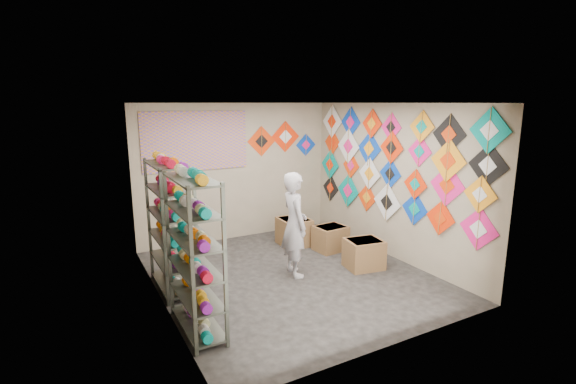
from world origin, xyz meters
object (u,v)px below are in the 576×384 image
shelf_rack_front (195,255)px  carton_b (330,238)px  shopkeeper (294,224)px  carton_c (294,232)px  shelf_rack_back (169,227)px  carton_a (364,254)px

shelf_rack_front → carton_b: (3.00, 1.53, -0.72)m
shopkeeper → carton_c: shopkeeper is taller
carton_b → carton_c: bearing=122.8°
shelf_rack_back → carton_c: bearing=17.9°
shelf_rack_back → carton_b: shelf_rack_back is taller
shelf_rack_front → shopkeeper: bearing=25.6°
carton_b → shelf_rack_front: bearing=-157.2°
carton_a → carton_b: (-0.00, 0.97, -0.01)m
shelf_rack_front → shelf_rack_back: (0.00, 1.30, 0.00)m
shelf_rack_front → carton_a: bearing=10.6°
shelf_rack_back → carton_a: 3.17m
shopkeeper → shelf_rack_back: bearing=85.3°
shopkeeper → carton_b: bearing=-52.6°
shopkeeper → carton_a: 1.33m
shopkeeper → carton_b: 1.45m
shelf_rack_front → shopkeeper: shelf_rack_front is taller
shopkeeper → carton_a: shopkeeper is taller
shelf_rack_front → shopkeeper: 2.06m
shelf_rack_front → carton_c: shelf_rack_front is taller
shelf_rack_front → shelf_rack_back: same height
shopkeeper → carton_b: shopkeeper is taller
carton_a → carton_c: bearing=115.5°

